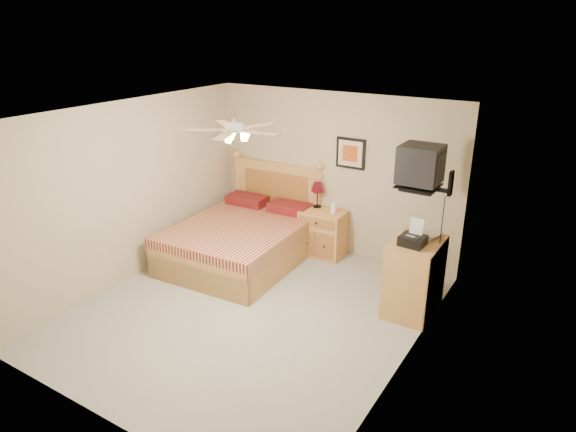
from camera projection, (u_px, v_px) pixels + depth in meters
name	position (u px, v px, depth m)	size (l,w,h in m)	color
floor	(251.00, 311.00, 6.53)	(4.50, 4.50, 0.00)	gray
ceiling	(245.00, 114.00, 5.64)	(4.00, 4.50, 0.04)	white
wall_back	(334.00, 174.00, 7.87)	(4.00, 0.04, 2.50)	tan
wall_front	(91.00, 303.00, 4.29)	(4.00, 0.04, 2.50)	tan
wall_left	(130.00, 192.00, 7.06)	(0.04, 4.50, 2.50)	tan
wall_right	(411.00, 258.00, 5.10)	(0.04, 4.50, 2.50)	tan
bed	(240.00, 217.00, 7.64)	(1.69, 2.22, 1.44)	tan
nightstand	(323.00, 232.00, 8.01)	(0.67, 0.50, 0.72)	#C78B40
table_lamp	(317.00, 195.00, 7.97)	(0.22, 0.22, 0.40)	#5F0C17
lotion_bottle	(333.00, 207.00, 7.73)	(0.08, 0.08, 0.21)	white
framed_picture	(351.00, 153.00, 7.59)	(0.46, 0.04, 0.46)	black
dresser	(414.00, 277.00, 6.38)	(0.56, 0.81, 0.96)	#C07642
fax_machine	(413.00, 233.00, 6.06)	(0.29, 0.30, 0.30)	black
magazine_lower	(421.00, 233.00, 6.42)	(0.22, 0.29, 0.03)	tan
magazine_upper	(424.00, 232.00, 6.40)	(0.20, 0.27, 0.02)	#9D9477
wall_tv	(433.00, 169.00, 6.09)	(0.56, 0.46, 0.58)	black
ceiling_fan	(234.00, 130.00, 5.53)	(1.14, 1.14, 0.28)	silver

